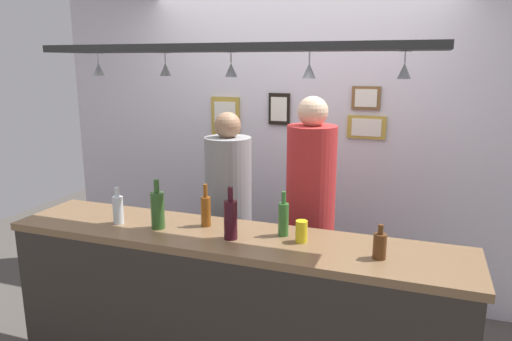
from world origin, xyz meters
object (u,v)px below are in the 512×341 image
Objects in this scene: bottle_soda_clear at (118,209)px; drink_can at (301,231)px; bottle_wine_dark_red at (231,219)px; picture_frame_lower_pair at (366,127)px; picture_frame_upper_small at (366,98)px; bottle_champagne_green at (158,209)px; person_middle_grey_shirt at (229,200)px; person_right_red_shirt at (311,197)px; bottle_beer_brown_stubby at (380,245)px; bottle_beer_amber_tall at (206,210)px; bottle_beer_green_import at (283,218)px; picture_frame_caricature at (225,117)px; picture_frame_crest at (279,109)px.

drink_can is (1.13, 0.08, -0.03)m from bottle_soda_clear.
bottle_wine_dark_red is at bearing -0.40° from bottle_soda_clear.
bottle_wine_dark_red reaches higher than drink_can.
picture_frame_lower_pair is at bearing 83.18° from drink_can.
bottle_soda_clear is at bearing -131.44° from picture_frame_upper_small.
person_middle_grey_shirt is at bearing 80.27° from bottle_champagne_green.
bottle_wine_dark_red is (0.34, -0.77, 0.14)m from person_middle_grey_shirt.
drink_can is at bearing -43.29° from person_middle_grey_shirt.
picture_frame_lower_pair is (0.89, 0.68, 0.49)m from person_middle_grey_shirt.
person_right_red_shirt is at bearing 45.57° from bottle_champagne_green.
bottle_champagne_green reaches higher than drink_can.
bottle_beer_brown_stubby is 1.53m from picture_frame_lower_pair.
person_right_red_shirt is 0.70m from drink_can.
person_right_red_shirt is at bearing 99.28° from drink_can.
picture_frame_lower_pair is at bearing 59.47° from bottle_beer_amber_tall.
person_right_red_shirt is at bearing -0.00° from person_middle_grey_shirt.
picture_frame_caricature is at bearing 125.14° from bottle_beer_green_import.
person_middle_grey_shirt is 7.39× the size of picture_frame_upper_small.
bottle_beer_brown_stubby is 0.53× the size of picture_frame_caricature.
bottle_beer_green_import is 0.87× the size of bottle_wine_dark_red.
person_right_red_shirt reaches higher than picture_frame_caricature.
person_right_red_shirt is 6.74× the size of bottle_beer_green_import.
picture_frame_upper_small is at bearing 69.13° from person_right_red_shirt.
person_right_red_shirt reaches higher than bottle_wine_dark_red.
picture_frame_lower_pair is (0.16, 1.37, 0.41)m from drink_can.
bottle_champagne_green is at bearing -99.73° from person_middle_grey_shirt.
picture_frame_upper_small reaches higher than picture_frame_caricature.
person_middle_grey_shirt is at bearing 100.78° from bottle_beer_amber_tall.
picture_frame_upper_small is at bearing 83.81° from drink_can.
picture_frame_caricature is 1.13× the size of picture_frame_lower_pair.
bottle_soda_clear is 1.28× the size of bottle_beer_brown_stubby.
picture_frame_caricature is (-0.18, 1.45, 0.39)m from bottle_champagne_green.
bottle_wine_dark_red is 0.47m from bottle_champagne_green.
bottle_beer_green_import is 2.13× the size of drink_can.
person_middle_grey_shirt reaches higher than drink_can.
bottle_wine_dark_red is 1.54m from picture_frame_crest.
picture_frame_lower_pair is (0.29, 1.31, 0.37)m from bottle_beer_green_import.
drink_can is (-0.43, 0.09, -0.01)m from bottle_beer_brown_stubby.
bottle_soda_clear is at bearing -178.56° from bottle_champagne_green.
person_middle_grey_shirt is 0.65m from bottle_beer_amber_tall.
bottle_beer_brown_stubby is at bearing -79.18° from picture_frame_upper_small.
bottle_beer_green_import reaches higher than bottle_soda_clear.
picture_frame_upper_small is (0.26, 0.68, 0.64)m from person_right_red_shirt.
picture_frame_upper_small is (0.70, 0.00, 0.11)m from picture_frame_crest.
bottle_beer_brown_stubby is at bearing -33.75° from person_middle_grey_shirt.
picture_frame_caricature is at bearing 180.00° from picture_frame_upper_small.
bottle_beer_amber_tall is at bearing -71.70° from picture_frame_caricature.
picture_frame_lower_pair reaches higher than bottle_champagne_green.
bottle_beer_green_import and bottle_beer_amber_tall have the same top height.
bottle_champagne_green is at bearing -82.77° from picture_frame_caricature.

